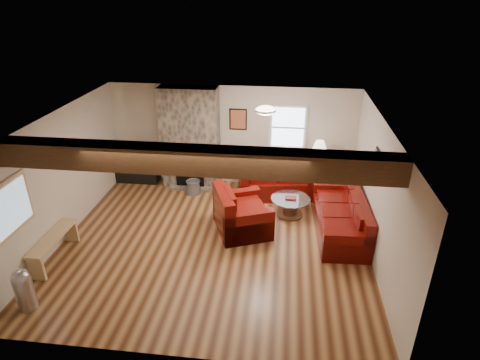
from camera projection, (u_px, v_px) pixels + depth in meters
The scene contains 18 objects.
room at pixel (212, 186), 7.43m from camera, with size 8.00×8.00×8.00m.
oak_beam at pixel (195, 160), 5.85m from camera, with size 6.00×0.36×0.38m, color #341D0F.
chimney_breast at pixel (190, 139), 9.77m from camera, with size 1.40×0.67×2.50m.
back_window at pixel (288, 127), 9.57m from camera, with size 0.90×0.08×1.10m, color silver, non-canonical shape.
hatch_window at pixel (10, 208), 6.32m from camera, with size 0.08×1.00×0.90m, color tan, non-canonical shape.
ceiling_dome at pixel (266, 112), 7.62m from camera, with size 0.40×0.40×0.18m, color white, non-canonical shape.
artwork_back at pixel (238, 119), 9.63m from camera, with size 0.42×0.06×0.52m, color black, non-canonical shape.
artwork_right at pixel (377, 163), 7.16m from camera, with size 0.06×0.55×0.42m, color black, non-canonical shape.
sofa_three at pixel (340, 214), 8.14m from camera, with size 2.16×0.90×0.84m, color #480905, non-canonical shape.
loveseat at pixel (276, 176), 9.64m from camera, with size 1.75×1.01×0.93m, color #480905, non-canonical shape.
armchair_red at pixel (242, 210), 8.19m from camera, with size 1.15×1.01×0.93m, color #480905, non-canonical shape.
coffee_table at pixel (290, 207), 8.83m from camera, with size 0.86×0.86×0.45m.
tv_cabinet at pixel (138, 171), 10.38m from camera, with size 1.07×0.43×0.54m, color black.
television at pixel (136, 153), 10.16m from camera, with size 0.80×0.11×0.46m, color black.
floor_lamp at pixel (319, 150), 9.16m from camera, with size 0.37×0.37×1.43m.
pine_bench at pixel (55, 248), 7.39m from camera, with size 0.30×1.30×0.49m, color tan, non-canonical shape.
pedal_bin at pixel (24, 289), 6.22m from camera, with size 0.29×0.29×0.72m, color #A8A8AD, non-canonical shape.
coal_bucket at pixel (193, 187), 9.79m from camera, with size 0.36×0.36×0.34m, color slate, non-canonical shape.
Camera 1 is at (1.29, -6.52, 4.61)m, focal length 30.00 mm.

